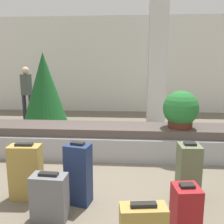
% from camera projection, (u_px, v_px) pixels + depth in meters
% --- Properties ---
extents(ground_plane, '(18.00, 18.00, 0.00)m').
position_uv_depth(ground_plane, '(104.00, 191.00, 3.31)').
color(ground_plane, '#6B6051').
extents(back_wall, '(18.00, 0.06, 3.20)m').
position_uv_depth(back_wall, '(121.00, 65.00, 8.47)').
color(back_wall, silver).
rests_on(back_wall, ground_plane).
extents(carousel, '(7.23, 0.85, 0.55)m').
position_uv_depth(carousel, '(112.00, 140.00, 4.61)').
color(carousel, '#9E9EA3').
rests_on(carousel, ground_plane).
extents(pillar, '(0.47, 0.47, 3.20)m').
position_uv_depth(pillar, '(157.00, 66.00, 6.63)').
color(pillar, silver).
rests_on(pillar, ground_plane).
extents(suitcase_0, '(0.28, 0.29, 0.52)m').
position_uv_depth(suitcase_0, '(186.00, 210.00, 2.47)').
color(suitcase_0, maroon).
rests_on(suitcase_0, ground_plane).
extents(suitcase_1, '(0.26, 0.29, 0.74)m').
position_uv_depth(suitcase_1, '(188.00, 172.00, 3.05)').
color(suitcase_1, '#5B6647').
rests_on(suitcase_1, ground_plane).
extents(suitcase_2, '(0.39, 0.22, 0.72)m').
position_uv_depth(suitcase_2, '(26.00, 172.00, 3.08)').
color(suitcase_2, '#A3843D').
rests_on(suitcase_2, ground_plane).
extents(suitcase_3, '(0.33, 0.27, 0.77)m').
position_uv_depth(suitcase_3, '(78.00, 174.00, 2.97)').
color(suitcase_3, navy).
rests_on(suitcase_3, ground_plane).
extents(suitcase_6, '(0.39, 0.23, 0.54)m').
position_uv_depth(suitcase_6, '(50.00, 197.00, 2.67)').
color(suitcase_6, slate).
rests_on(suitcase_6, ground_plane).
extents(potted_plant_1, '(0.62, 0.62, 0.66)m').
position_uv_depth(potted_plant_1, '(181.00, 110.00, 4.34)').
color(potted_plant_1, '#4C2319').
rests_on(potted_plant_1, carousel).
extents(traveler_0, '(0.31, 0.34, 1.56)m').
position_uv_depth(traveler_0, '(27.00, 89.00, 7.31)').
color(traveler_0, '#282833').
rests_on(traveler_0, ground_plane).
extents(decorated_tree, '(1.11, 1.11, 1.94)m').
position_uv_depth(decorated_tree, '(44.00, 87.00, 6.41)').
color(decorated_tree, '#4C331E').
rests_on(decorated_tree, ground_plane).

